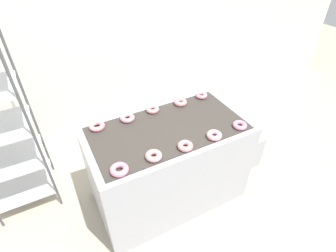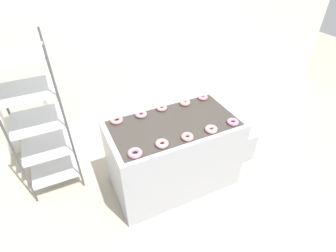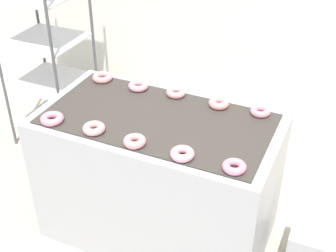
{
  "view_description": "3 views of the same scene",
  "coord_description": "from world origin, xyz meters",
  "px_view_note": "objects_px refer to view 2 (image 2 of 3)",
  "views": [
    {
      "loc": [
        -0.85,
        -0.97,
        2.37
      ],
      "look_at": [
        0.0,
        0.65,
        0.95
      ],
      "focal_mm": 28.0,
      "sensor_mm": 36.0,
      "label": 1
    },
    {
      "loc": [
        -1.06,
        -1.4,
        2.63
      ],
      "look_at": [
        0.0,
        0.8,
        0.79
      ],
      "focal_mm": 28.0,
      "sensor_mm": 36.0,
      "label": 2
    },
    {
      "loc": [
        1.04,
        -1.5,
        2.44
      ],
      "look_at": [
        0.0,
        0.8,
        0.79
      ],
      "focal_mm": 50.0,
      "sensor_mm": 36.0,
      "label": 3
    }
  ],
  "objects_px": {
    "donut_near_left": "(162,144)",
    "donut_near_right": "(211,129)",
    "baking_rack_cart": "(37,120)",
    "donut_far_leftmost": "(117,120)",
    "donut_near_center": "(187,137)",
    "glaze_bin": "(239,144)",
    "donut_near_leftmost": "(135,153)",
    "donut_near_rightmost": "(233,122)",
    "fryer_machine": "(173,154)",
    "donut_far_rightmost": "(203,97)",
    "donut_far_left": "(141,114)",
    "donut_far_center": "(162,108)",
    "donut_far_right": "(185,103)"
  },
  "relations": [
    {
      "from": "donut_far_leftmost",
      "to": "baking_rack_cart",
      "type": "bearing_deg",
      "value": 152.62
    },
    {
      "from": "donut_far_rightmost",
      "to": "fryer_machine",
      "type": "bearing_deg",
      "value": -151.47
    },
    {
      "from": "donut_near_rightmost",
      "to": "donut_far_leftmost",
      "type": "distance_m",
      "value": 1.27
    },
    {
      "from": "donut_near_left",
      "to": "donut_far_right",
      "type": "xyz_separation_m",
      "value": [
        0.56,
        0.57,
        0.0
      ]
    },
    {
      "from": "donut_near_left",
      "to": "donut_far_rightmost",
      "type": "relative_size",
      "value": 1.07
    },
    {
      "from": "donut_far_left",
      "to": "donut_far_rightmost",
      "type": "bearing_deg",
      "value": 1.32
    },
    {
      "from": "donut_far_right",
      "to": "donut_far_rightmost",
      "type": "xyz_separation_m",
      "value": [
        0.26,
        0.02,
        -0.0
      ]
    },
    {
      "from": "donut_near_center",
      "to": "donut_far_rightmost",
      "type": "distance_m",
      "value": 0.82
    },
    {
      "from": "baking_rack_cart",
      "to": "donut_far_left",
      "type": "distance_m",
      "value": 1.15
    },
    {
      "from": "glaze_bin",
      "to": "donut_far_leftmost",
      "type": "bearing_deg",
      "value": 170.75
    },
    {
      "from": "donut_near_leftmost",
      "to": "donut_far_left",
      "type": "relative_size",
      "value": 1.03
    },
    {
      "from": "donut_near_right",
      "to": "donut_near_rightmost",
      "type": "bearing_deg",
      "value": 2.0
    },
    {
      "from": "donut_near_right",
      "to": "donut_far_leftmost",
      "type": "distance_m",
      "value": 1.03
    },
    {
      "from": "donut_near_leftmost",
      "to": "donut_far_leftmost",
      "type": "height_order",
      "value": "donut_near_leftmost"
    },
    {
      "from": "donut_near_rightmost",
      "to": "donut_far_leftmost",
      "type": "bearing_deg",
      "value": 152.93
    },
    {
      "from": "baking_rack_cart",
      "to": "glaze_bin",
      "type": "relative_size",
      "value": 4.35
    },
    {
      "from": "donut_near_rightmost",
      "to": "donut_far_leftmost",
      "type": "relative_size",
      "value": 0.9
    },
    {
      "from": "baking_rack_cart",
      "to": "donut_far_center",
      "type": "distance_m",
      "value": 1.39
    },
    {
      "from": "donut_near_center",
      "to": "donut_far_leftmost",
      "type": "relative_size",
      "value": 0.92
    },
    {
      "from": "glaze_bin",
      "to": "donut_near_leftmost",
      "type": "bearing_deg",
      "value": -168.62
    },
    {
      "from": "donut_near_leftmost",
      "to": "donut_far_center",
      "type": "height_order",
      "value": "same"
    },
    {
      "from": "donut_far_left",
      "to": "donut_far_rightmost",
      "type": "xyz_separation_m",
      "value": [
        0.83,
        0.02,
        -0.0
      ]
    },
    {
      "from": "donut_near_left",
      "to": "donut_far_left",
      "type": "bearing_deg",
      "value": 90.24
    },
    {
      "from": "baking_rack_cart",
      "to": "donut_far_leftmost",
      "type": "bearing_deg",
      "value": -27.38
    },
    {
      "from": "glaze_bin",
      "to": "donut_far_right",
      "type": "distance_m",
      "value": 1.09
    },
    {
      "from": "donut_near_left",
      "to": "donut_near_right",
      "type": "height_order",
      "value": "same"
    },
    {
      "from": "glaze_bin",
      "to": "donut_near_center",
      "type": "xyz_separation_m",
      "value": [
        -1.05,
        -0.33,
        0.74
      ]
    },
    {
      "from": "glaze_bin",
      "to": "donut_far_center",
      "type": "relative_size",
      "value": 3.28
    },
    {
      "from": "donut_near_leftmost",
      "to": "donut_near_center",
      "type": "height_order",
      "value": "same"
    },
    {
      "from": "glaze_bin",
      "to": "donut_near_leftmost",
      "type": "height_order",
      "value": "donut_near_leftmost"
    },
    {
      "from": "donut_far_center",
      "to": "donut_far_right",
      "type": "relative_size",
      "value": 0.98
    },
    {
      "from": "donut_near_left",
      "to": "donut_near_rightmost",
      "type": "height_order",
      "value": "donut_near_left"
    },
    {
      "from": "donut_near_center",
      "to": "donut_far_right",
      "type": "bearing_deg",
      "value": 63.2
    },
    {
      "from": "donut_far_leftmost",
      "to": "fryer_machine",
      "type": "bearing_deg",
      "value": -27.36
    },
    {
      "from": "donut_near_rightmost",
      "to": "donut_near_right",
      "type": "bearing_deg",
      "value": -178.0
    },
    {
      "from": "donut_near_left",
      "to": "donut_far_rightmost",
      "type": "xyz_separation_m",
      "value": [
        0.82,
        0.58,
        -0.0
      ]
    },
    {
      "from": "glaze_bin",
      "to": "donut_near_center",
      "type": "relative_size",
      "value": 3.29
    },
    {
      "from": "donut_near_rightmost",
      "to": "fryer_machine",
      "type": "bearing_deg",
      "value": 153.21
    },
    {
      "from": "donut_near_center",
      "to": "baking_rack_cart",
      "type": "bearing_deg",
      "value": 143.4
    },
    {
      "from": "donut_far_left",
      "to": "donut_far_right",
      "type": "bearing_deg",
      "value": 0.34
    },
    {
      "from": "donut_near_left",
      "to": "donut_near_center",
      "type": "height_order",
      "value": "same"
    },
    {
      "from": "donut_near_center",
      "to": "donut_near_right",
      "type": "bearing_deg",
      "value": 0.14
    },
    {
      "from": "donut_near_leftmost",
      "to": "donut_near_center",
      "type": "relative_size",
      "value": 1.09
    },
    {
      "from": "donut_near_leftmost",
      "to": "donut_near_rightmost",
      "type": "xyz_separation_m",
      "value": [
        1.13,
        0.01,
        -0.0
      ]
    },
    {
      "from": "donut_near_center",
      "to": "donut_far_rightmost",
      "type": "height_order",
      "value": "donut_near_center"
    },
    {
      "from": "glaze_bin",
      "to": "donut_far_right",
      "type": "xyz_separation_m",
      "value": [
        -0.76,
        0.26,
        0.74
      ]
    },
    {
      "from": "donut_near_right",
      "to": "fryer_machine",
      "type": "bearing_deg",
      "value": 133.75
    },
    {
      "from": "donut_near_right",
      "to": "glaze_bin",
      "type": "bearing_deg",
      "value": 23.2
    },
    {
      "from": "baking_rack_cart",
      "to": "donut_far_leftmost",
      "type": "xyz_separation_m",
      "value": [
        0.79,
        -0.41,
        0.02
      ]
    },
    {
      "from": "donut_near_rightmost",
      "to": "donut_far_left",
      "type": "bearing_deg",
      "value": 146.14
    }
  ]
}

